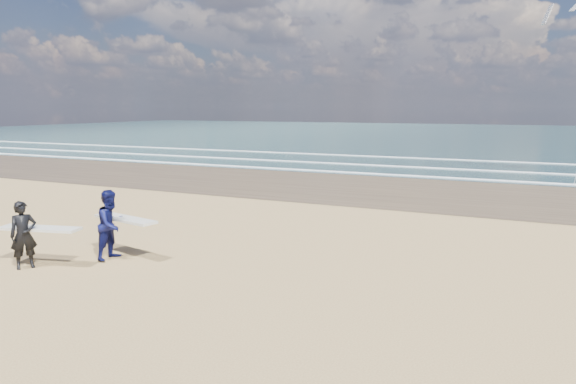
% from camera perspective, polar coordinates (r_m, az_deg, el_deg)
% --- Properties ---
extents(surfer_near, '(2.26, 1.26, 1.81)m').
position_cam_1_polar(surfer_near, '(15.25, -27.13, -4.19)').
color(surfer_near, black).
rests_on(surfer_near, ground).
extents(surfer_far, '(2.26, 1.31, 1.97)m').
position_cam_1_polar(surfer_far, '(15.22, -18.95, -3.40)').
color(surfer_far, '#0B0E3E').
rests_on(surfer_far, ground).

